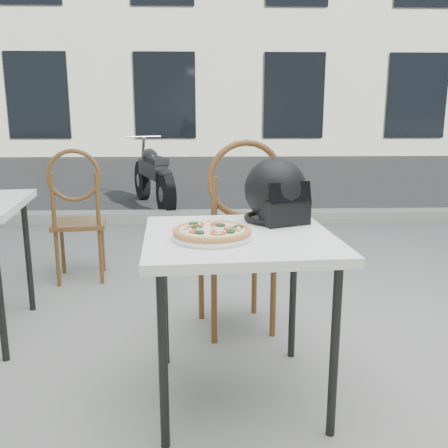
{
  "coord_description": "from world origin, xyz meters",
  "views": [
    {
      "loc": [
        -0.63,
        -2.55,
        1.25
      ],
      "look_at": [
        -0.56,
        -0.56,
        0.79
      ],
      "focal_mm": 40.0,
      "sensor_mm": 36.0,
      "label": 1
    }
  ],
  "objects_px": {
    "cafe_chair_main": "(240,229)",
    "motorcycle": "(153,177)",
    "cafe_table_main": "(239,250)",
    "plate": "(212,237)",
    "cafe_chair_side": "(77,209)",
    "pizza": "(212,231)",
    "helmet": "(276,193)"
  },
  "relations": [
    {
      "from": "pizza",
      "to": "cafe_chair_side",
      "type": "bearing_deg",
      "value": 120.44
    },
    {
      "from": "cafe_chair_side",
      "to": "plate",
      "type": "bearing_deg",
      "value": 111.44
    },
    {
      "from": "pizza",
      "to": "cafe_chair_main",
      "type": "xyz_separation_m",
      "value": [
        0.16,
        0.71,
        -0.16
      ]
    },
    {
      "from": "motorcycle",
      "to": "cafe_chair_main",
      "type": "bearing_deg",
      "value": -96.54
    },
    {
      "from": "cafe_table_main",
      "to": "pizza",
      "type": "xyz_separation_m",
      "value": [
        -0.11,
        -0.07,
        0.1
      ]
    },
    {
      "from": "cafe_table_main",
      "to": "motorcycle",
      "type": "distance_m",
      "value": 4.51
    },
    {
      "from": "cafe_table_main",
      "to": "motorcycle",
      "type": "xyz_separation_m",
      "value": [
        -0.83,
        4.42,
        -0.28
      ]
    },
    {
      "from": "pizza",
      "to": "motorcycle",
      "type": "distance_m",
      "value": 4.57
    },
    {
      "from": "cafe_table_main",
      "to": "plate",
      "type": "distance_m",
      "value": 0.16
    },
    {
      "from": "helmet",
      "to": "motorcycle",
      "type": "height_order",
      "value": "helmet"
    },
    {
      "from": "cafe_table_main",
      "to": "plate",
      "type": "bearing_deg",
      "value": -146.75
    },
    {
      "from": "plate",
      "to": "helmet",
      "type": "distance_m",
      "value": 0.45
    },
    {
      "from": "plate",
      "to": "cafe_chair_side",
      "type": "distance_m",
      "value": 1.9
    },
    {
      "from": "pizza",
      "to": "motorcycle",
      "type": "bearing_deg",
      "value": 99.06
    },
    {
      "from": "pizza",
      "to": "motorcycle",
      "type": "xyz_separation_m",
      "value": [
        -0.72,
        4.49,
        -0.38
      ]
    },
    {
      "from": "cafe_table_main",
      "to": "cafe_chair_main",
      "type": "distance_m",
      "value": 0.64
    },
    {
      "from": "pizza",
      "to": "cafe_chair_main",
      "type": "relative_size",
      "value": 0.34
    },
    {
      "from": "plate",
      "to": "motorcycle",
      "type": "distance_m",
      "value": 4.57
    },
    {
      "from": "pizza",
      "to": "cafe_chair_main",
      "type": "distance_m",
      "value": 0.75
    },
    {
      "from": "cafe_chair_side",
      "to": "motorcycle",
      "type": "bearing_deg",
      "value": -103.78
    },
    {
      "from": "motorcycle",
      "to": "plate",
      "type": "bearing_deg",
      "value": -100.55
    },
    {
      "from": "cafe_table_main",
      "to": "pizza",
      "type": "height_order",
      "value": "pizza"
    },
    {
      "from": "plate",
      "to": "helmet",
      "type": "relative_size",
      "value": 0.96
    },
    {
      "from": "pizza",
      "to": "helmet",
      "type": "distance_m",
      "value": 0.45
    },
    {
      "from": "helmet",
      "to": "cafe_chair_main",
      "type": "relative_size",
      "value": 0.35
    },
    {
      "from": "pizza",
      "to": "plate",
      "type": "bearing_deg",
      "value": -119.65
    },
    {
      "from": "plate",
      "to": "pizza",
      "type": "distance_m",
      "value": 0.02
    },
    {
      "from": "cafe_table_main",
      "to": "plate",
      "type": "height_order",
      "value": "plate"
    },
    {
      "from": "cafe_table_main",
      "to": "motorcycle",
      "type": "height_order",
      "value": "motorcycle"
    },
    {
      "from": "cafe_chair_main",
      "to": "motorcycle",
      "type": "height_order",
      "value": "cafe_chair_main"
    },
    {
      "from": "pizza",
      "to": "cafe_chair_main",
      "type": "height_order",
      "value": "cafe_chair_main"
    },
    {
      "from": "pizza",
      "to": "helmet",
      "type": "xyz_separation_m",
      "value": [
        0.3,
        0.32,
        0.1
      ]
    }
  ]
}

